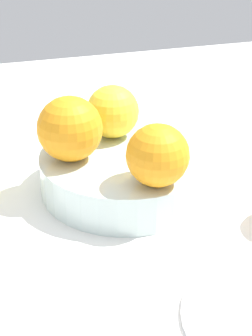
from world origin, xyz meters
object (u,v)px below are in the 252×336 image
Objects in this scene: orange_in_bowl_0 at (113,112)px; fruit_bowl at (126,172)px; orange_in_bowl_2 at (70,129)px; orange_in_bowl_1 at (158,155)px.

fruit_bowl is at bearing -0.34° from orange_in_bowl_0.
fruit_bowl is 7.56cm from orange_in_bowl_0.
fruit_bowl is 2.75× the size of orange_in_bowl_2.
orange_in_bowl_2 is (-8.11, -7.04, 0.39)cm from orange_in_bowl_1.
orange_in_bowl_2 is (-0.88, -6.07, 5.91)cm from fruit_bowl.
fruit_bowl is at bearing 81.74° from orange_in_bowl_2.
orange_in_bowl_0 is 0.88× the size of orange_in_bowl_2.
fruit_bowl is at bearing -172.41° from orange_in_bowl_1.
orange_in_bowl_0 is 7.49cm from orange_in_bowl_2.
orange_in_bowl_1 is 10.75cm from orange_in_bowl_2.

